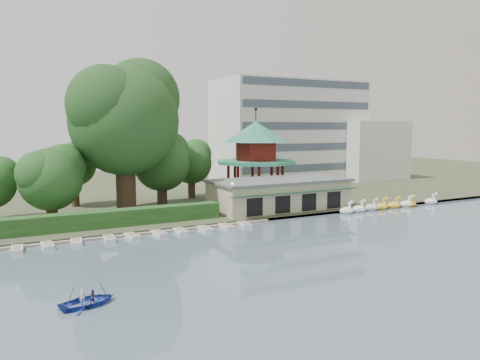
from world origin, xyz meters
TOP-DOWN VIEW (x-y plane):
  - ground_plane at (0.00, 0.00)m, footprint 220.00×220.00m
  - shore at (0.00, 52.00)m, footprint 220.00×70.00m
  - embankment at (0.00, 17.30)m, footprint 220.00×0.60m
  - dock at (-12.00, 17.20)m, footprint 34.00×1.60m
  - boathouse at (10.00, 21.97)m, footprint 18.60×9.39m
  - pavilion at (12.00, 32.00)m, footprint 12.40×12.40m
  - office_building at (32.67, 49.00)m, footprint 38.00×18.00m
  - hedge at (-15.00, 20.50)m, footprint 30.00×2.00m
  - lamp_post at (1.50, 19.00)m, footprint 0.36×0.36m
  - big_tree at (-8.82, 28.22)m, footprint 14.92×13.90m
  - small_trees at (-11.60, 31.17)m, footprint 39.40×16.82m
  - swan_boats at (25.40, 16.62)m, footprint 18.07×2.12m
  - moored_rowboats at (-12.78, 15.79)m, footprint 29.80×2.73m
  - rowboat_with_passengers at (-18.61, -0.77)m, footprint 5.58×4.51m

SIDE VIEW (x-z plane):
  - ground_plane at x=0.00m, z-range 0.00..0.00m
  - dock at x=-12.00m, z-range 0.00..0.24m
  - embankment at x=0.00m, z-range 0.00..0.30m
  - moored_rowboats at x=-12.78m, z-range 0.00..0.36m
  - shore at x=0.00m, z-range 0.00..0.40m
  - swan_boats at x=25.40m, z-range -0.56..1.35m
  - rowboat_with_passengers at x=-18.61m, z-range -0.49..1.52m
  - hedge at x=-15.00m, z-range 0.40..2.20m
  - boathouse at x=10.00m, z-range 0.42..4.32m
  - lamp_post at x=1.50m, z-range 1.20..5.48m
  - small_trees at x=-11.60m, z-range 0.94..11.13m
  - pavilion at x=12.00m, z-range 0.73..14.23m
  - office_building at x=32.67m, z-range -0.27..19.73m
  - big_tree at x=-8.82m, z-range 3.12..22.74m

